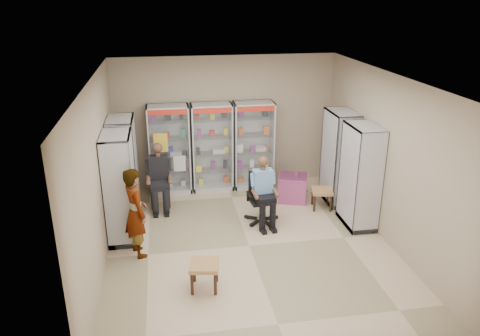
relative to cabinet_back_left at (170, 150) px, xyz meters
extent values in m
plane|color=tan|center=(1.30, -2.73, -1.00)|extent=(6.00, 6.00, 0.00)
cube|color=tan|center=(1.30, 0.27, 0.50)|extent=(5.00, 0.02, 3.00)
cube|color=tan|center=(1.30, -5.73, 0.50)|extent=(5.00, 0.02, 3.00)
cube|color=tan|center=(-1.20, -2.73, 0.50)|extent=(0.02, 6.00, 3.00)
cube|color=tan|center=(3.80, -2.73, 0.50)|extent=(0.02, 6.00, 3.00)
cube|color=white|center=(1.30, -2.73, 2.00)|extent=(5.00, 6.00, 0.02)
cube|color=silver|center=(0.00, 0.00, 0.00)|extent=(0.90, 0.50, 2.00)
cube|color=silver|center=(0.95, 0.00, 0.00)|extent=(0.90, 0.50, 2.00)
cube|color=#A3A5AA|center=(1.90, 0.00, 0.00)|extent=(0.90, 0.50, 2.00)
cube|color=silver|center=(3.53, -1.13, 0.00)|extent=(0.90, 0.50, 2.00)
cube|color=silver|center=(3.53, -2.23, 0.00)|extent=(0.90, 0.50, 2.00)
cube|color=#B4B6BB|center=(-0.93, -0.93, 0.00)|extent=(0.90, 0.50, 2.00)
cube|color=#A2A5A9|center=(-0.93, -2.03, 0.00)|extent=(0.90, 0.50, 2.00)
cube|color=#312013|center=(-0.25, -0.73, -0.53)|extent=(0.42, 0.42, 0.94)
cube|color=black|center=(1.71, -1.81, -0.49)|extent=(0.61, 0.61, 1.02)
cube|color=#A44180|center=(2.60, -0.93, -0.72)|extent=(0.74, 0.72, 0.57)
cylinder|color=#581407|center=(2.65, -0.97, -0.39)|extent=(0.07, 0.07, 0.09)
cube|color=#A08343|center=(3.09, -1.43, -0.79)|extent=(0.50, 0.50, 0.42)
cube|color=#A97C47|center=(0.39, -3.86, -0.78)|extent=(0.51, 0.51, 0.44)
imported|color=gray|center=(-0.65, -2.66, -0.21)|extent=(0.57, 0.68, 1.59)
camera|label=1|loc=(-0.09, -9.98, 3.30)|focal=35.00mm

